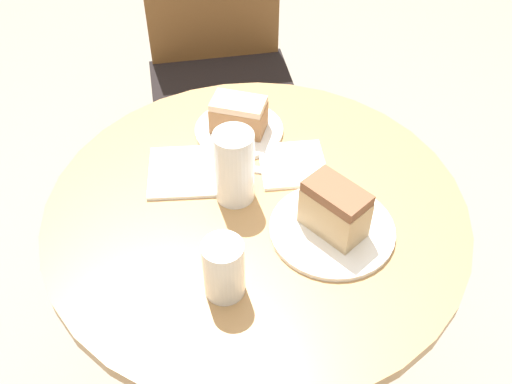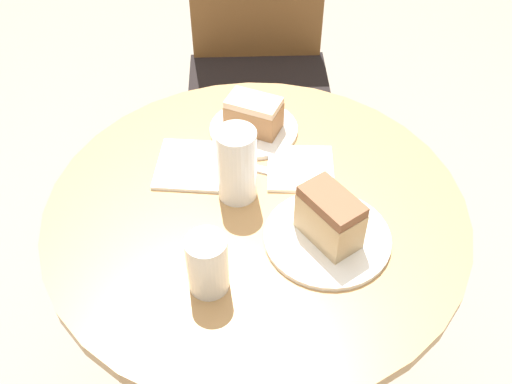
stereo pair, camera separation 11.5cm
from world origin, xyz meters
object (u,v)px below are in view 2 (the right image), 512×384
object	(u,v)px
plate_far	(327,238)
glass_lemonade	(237,167)
cake_slice_near	(254,114)
cake_slice_far	(330,217)
glass_water	(208,267)
chair	(259,78)
plate_near	(254,129)

from	to	relation	value
plate_far	glass_lemonade	bearing A→B (deg)	142.10
cake_slice_near	cake_slice_far	size ratio (longest dim) A/B	0.98
glass_lemonade	glass_water	world-z (taller)	glass_lemonade
chair	plate_far	size ratio (longest dim) A/B	3.64
glass_lemonade	plate_far	bearing A→B (deg)	-37.90
cake_slice_far	glass_lemonade	xyz separation A→B (m)	(-0.17, 0.13, 0.01)
plate_far	cake_slice_near	size ratio (longest dim) A/B	1.76
plate_far	cake_slice_far	size ratio (longest dim) A/B	1.73
plate_far	cake_slice_far	xyz separation A→B (m)	(0.00, 0.00, 0.06)
plate_near	glass_water	xyz separation A→B (m)	(-0.10, -0.42, 0.05)
cake_slice_near	cake_slice_far	distance (m)	0.35
chair	cake_slice_far	distance (m)	1.03
plate_near	plate_far	world-z (taller)	same
plate_near	cake_slice_far	distance (m)	0.35
chair	glass_water	distance (m)	1.12
glass_lemonade	glass_water	distance (m)	0.23
cake_slice_far	glass_lemonade	distance (m)	0.21
plate_near	plate_far	size ratio (longest dim) A/B	0.83
cake_slice_far	chair	bearing A→B (deg)	94.81
plate_far	cake_slice_near	world-z (taller)	cake_slice_near
plate_near	glass_lemonade	bearing A→B (deg)	-101.93
plate_far	glass_water	bearing A→B (deg)	-156.88
cake_slice_far	plate_near	bearing A→B (deg)	110.93
chair	cake_slice_near	world-z (taller)	chair
glass_water	cake_slice_near	bearing A→B (deg)	77.01
cake_slice_far	glass_lemonade	size ratio (longest dim) A/B	0.87
plate_far	glass_water	size ratio (longest dim) A/B	2.01
cake_slice_near	cake_slice_far	xyz separation A→B (m)	(0.12, -0.32, 0.01)
glass_water	cake_slice_far	bearing A→B (deg)	23.12
cake_slice_near	glass_lemonade	xyz separation A→B (m)	(-0.04, -0.20, 0.02)
cake_slice_near	glass_lemonade	bearing A→B (deg)	-101.93
plate_near	cake_slice_far	size ratio (longest dim) A/B	1.43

